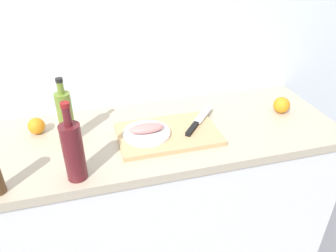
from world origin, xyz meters
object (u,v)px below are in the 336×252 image
Objects in this scene: fish_fillet at (146,128)px; wine_bottle at (73,151)px; olive_oil_bottle at (66,116)px; chef_knife at (196,123)px; cutting_board at (168,134)px; white_plate at (147,133)px.

fish_fillet is 0.36m from wine_bottle.
olive_oil_bottle reaches higher than fish_fillet.
chef_knife is (0.24, 0.02, -0.02)m from fish_fillet.
cutting_board is 0.10m from white_plate.
chef_knife reaches higher than white_plate.
white_plate is at bearing 178.30° from cutting_board.
cutting_board is 2.14× the size of white_plate.
white_plate is 1.33× the size of fish_fillet.
cutting_board is 1.53× the size of olive_oil_bottle.
white_plate is at bearing 135.12° from chef_knife.
wine_bottle reaches higher than cutting_board.
cutting_board is 1.84× the size of chef_knife.
fish_fillet is at bearing 135.12° from chef_knife.
olive_oil_bottle reaches higher than chef_knife.
cutting_board is 0.45m from wine_bottle.
white_plate is 0.67× the size of wine_bottle.
chef_knife is 0.77× the size of wine_bottle.
wine_bottle reaches higher than olive_oil_bottle.
cutting_board is at bearing 24.95° from wine_bottle.
white_plate is 0.24m from chef_knife.
chef_knife is at bearing 9.19° from cutting_board.
fish_fillet is at bearing -90.00° from white_plate.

